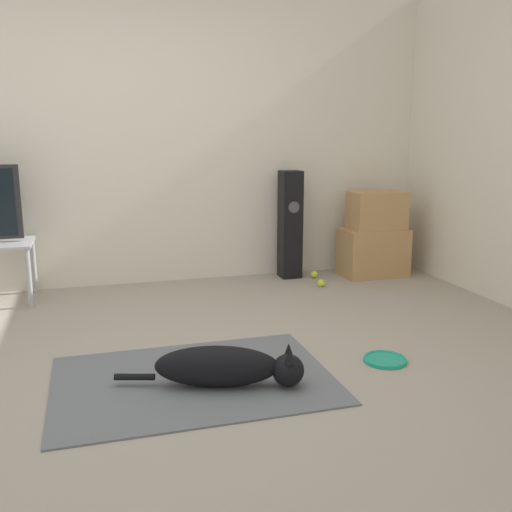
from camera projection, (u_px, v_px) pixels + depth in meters
name	position (u px, v px, depth m)	size (l,w,h in m)	color
ground_plane	(185.00, 375.00, 3.11)	(12.00, 12.00, 0.00)	#9E9384
wall_back	(140.00, 135.00, 4.81)	(8.00, 0.06, 2.55)	silver
area_rug	(193.00, 380.00, 3.03)	(1.46, 1.03, 0.01)	slate
dog	(228.00, 367.00, 2.93)	(0.95, 0.37, 0.22)	black
frisbee	(385.00, 360.00, 3.29)	(0.25, 0.25, 0.03)	#199E7A
cardboard_box_lower	(373.00, 252.00, 5.27)	(0.58, 0.37, 0.44)	tan
cardboard_box_upper	(377.00, 210.00, 5.18)	(0.49, 0.31, 0.34)	tan
floor_speaker	(290.00, 225.00, 5.15)	(0.18, 0.19, 0.97)	black
tennis_ball_by_boxes	(314.00, 274.00, 5.20)	(0.07, 0.07, 0.07)	#C6E033
tennis_ball_near_speaker	(321.00, 283.00, 4.89)	(0.07, 0.07, 0.07)	#C6E033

